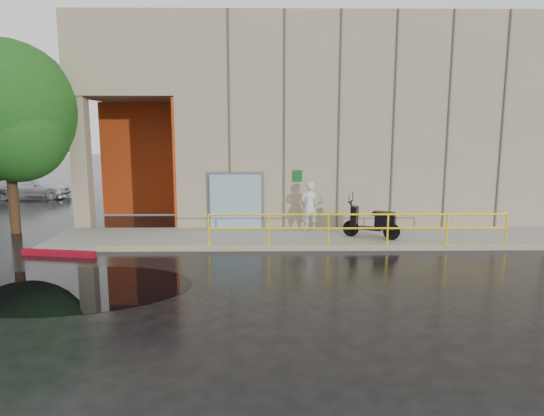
{
  "coord_description": "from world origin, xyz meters",
  "views": [
    {
      "loc": [
        1.31,
        -11.89,
        3.87
      ],
      "look_at": [
        1.51,
        3.0,
        1.39
      ],
      "focal_mm": 32.0,
      "sensor_mm": 36.0,
      "label": 1
    }
  ],
  "objects_px": {
    "car_c": "(31,187)",
    "tree_near": "(8,116)",
    "person": "(309,206)",
    "red_curb": "(59,253)",
    "scooter": "(372,213)"
  },
  "relations": [
    {
      "from": "car_c",
      "to": "tree_near",
      "type": "bearing_deg",
      "value": -163.16
    },
    {
      "from": "person",
      "to": "red_curb",
      "type": "distance_m",
      "value": 8.45
    },
    {
      "from": "scooter",
      "to": "car_c",
      "type": "bearing_deg",
      "value": 171.8
    },
    {
      "from": "person",
      "to": "scooter",
      "type": "bearing_deg",
      "value": 137.07
    },
    {
      "from": "person",
      "to": "scooter",
      "type": "relative_size",
      "value": 0.91
    },
    {
      "from": "red_curb",
      "to": "tree_near",
      "type": "xyz_separation_m",
      "value": [
        -2.8,
        3.18,
        4.17
      ]
    },
    {
      "from": "tree_near",
      "to": "car_c",
      "type": "bearing_deg",
      "value": 112.84
    },
    {
      "from": "tree_near",
      "to": "person",
      "type": "bearing_deg",
      "value": -1.76
    },
    {
      "from": "person",
      "to": "car_c",
      "type": "distance_m",
      "value": 17.32
    },
    {
      "from": "car_c",
      "to": "tree_near",
      "type": "relative_size",
      "value": 0.59
    },
    {
      "from": "car_c",
      "to": "person",
      "type": "bearing_deg",
      "value": -128.99
    },
    {
      "from": "car_c",
      "to": "tree_near",
      "type": "distance_m",
      "value": 10.53
    },
    {
      "from": "person",
      "to": "car_c",
      "type": "xyz_separation_m",
      "value": [
        -14.52,
        9.43,
        -0.45
      ]
    },
    {
      "from": "scooter",
      "to": "car_c",
      "type": "relative_size",
      "value": 0.48
    },
    {
      "from": "person",
      "to": "red_curb",
      "type": "xyz_separation_m",
      "value": [
        -7.89,
        -2.86,
        -0.96
      ]
    }
  ]
}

